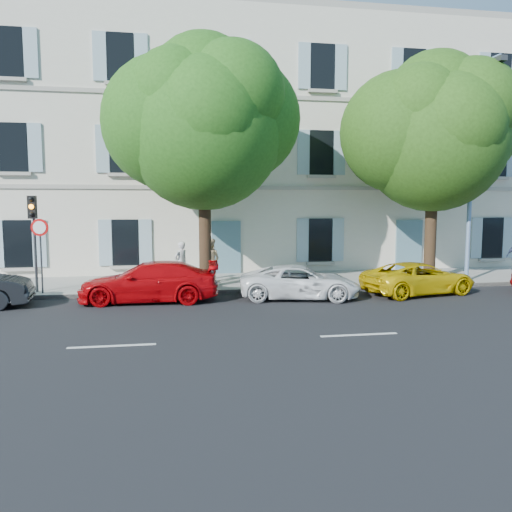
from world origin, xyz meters
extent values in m
plane|color=black|center=(0.00, 0.00, 0.00)|extent=(90.00, 90.00, 0.00)
cube|color=#A09E96|center=(0.00, 4.45, 0.07)|extent=(36.00, 4.50, 0.15)
cube|color=#9E998E|center=(0.00, 2.28, 0.08)|extent=(36.00, 0.16, 0.16)
cube|color=beige|center=(0.00, 10.20, 6.00)|extent=(28.00, 7.00, 12.00)
imported|color=#B30509|center=(-5.37, 1.28, 0.67)|extent=(4.74, 2.17, 1.34)
imported|color=white|center=(-0.23, 0.96, 0.58)|extent=(4.44, 2.68, 1.15)
imported|color=#D8B309|center=(4.24, 1.09, 0.58)|extent=(4.51, 2.78, 1.17)
cylinder|color=#3A2819|center=(-3.38, 2.91, 1.95)|extent=(0.45, 0.45, 3.60)
ellipsoid|color=#2F721D|center=(-3.38, 2.91, 5.92)|extent=(5.77, 5.77, 6.34)
cylinder|color=#3A2819|center=(5.81, 3.21, 1.91)|extent=(0.47, 0.47, 3.52)
ellipsoid|color=#33671A|center=(5.81, 3.21, 5.81)|extent=(5.72, 5.72, 6.29)
cylinder|color=#383A3D|center=(-9.38, 2.99, 1.56)|extent=(0.09, 0.09, 2.82)
cube|color=black|center=(-9.38, 2.85, 3.16)|extent=(0.29, 0.24, 0.80)
sphere|color=orange|center=(-9.38, 2.74, 3.18)|extent=(0.17, 0.17, 0.17)
cylinder|color=#383A3D|center=(-9.11, 2.66, 1.25)|extent=(0.06, 0.06, 2.21)
cylinder|color=red|center=(-9.11, 2.63, 2.46)|extent=(0.60, 0.12, 0.60)
cylinder|color=#7293BF|center=(7.19, 2.74, 4.39)|extent=(0.17, 0.17, 8.48)
cylinder|color=#7293BF|center=(7.19, 2.00, 8.63)|extent=(0.13, 1.48, 0.11)
cube|color=#383A3D|center=(7.19, 1.26, 8.47)|extent=(0.27, 0.48, 0.19)
imported|color=silver|center=(-4.27, 3.93, 0.98)|extent=(0.72, 0.70, 1.67)
imported|color=#CEAE84|center=(-3.11, 4.16, 1.03)|extent=(1.07, 0.99, 1.76)
camera|label=1|loc=(-4.57, -15.64, 3.28)|focal=35.00mm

